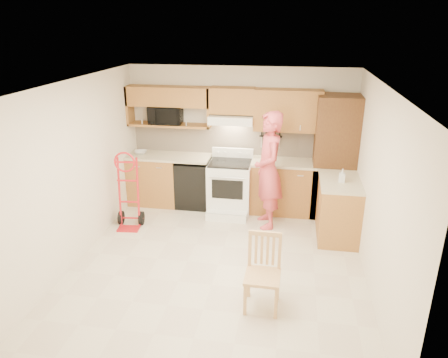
% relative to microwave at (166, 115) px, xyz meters
% --- Properties ---
extents(floor, '(4.00, 4.50, 0.02)m').
position_rel_microwave_xyz_m(floor, '(1.32, -2.08, -1.66)').
color(floor, beige).
rests_on(floor, ground).
extents(ceiling, '(4.00, 4.50, 0.02)m').
position_rel_microwave_xyz_m(ceiling, '(1.32, -2.08, 0.86)').
color(ceiling, white).
rests_on(ceiling, ground).
extents(wall_back, '(4.00, 0.02, 2.50)m').
position_rel_microwave_xyz_m(wall_back, '(1.32, 0.17, -0.40)').
color(wall_back, beige).
rests_on(wall_back, ground).
extents(wall_front, '(4.00, 0.02, 2.50)m').
position_rel_microwave_xyz_m(wall_front, '(1.32, -4.34, -0.40)').
color(wall_front, beige).
rests_on(wall_front, ground).
extents(wall_left, '(0.02, 4.50, 2.50)m').
position_rel_microwave_xyz_m(wall_left, '(-0.69, -2.08, -0.40)').
color(wall_left, beige).
rests_on(wall_left, ground).
extents(wall_right, '(0.02, 4.50, 2.50)m').
position_rel_microwave_xyz_m(wall_right, '(3.33, -2.08, -0.40)').
color(wall_right, beige).
rests_on(wall_right, ground).
extents(backsplash, '(3.92, 0.03, 0.55)m').
position_rel_microwave_xyz_m(backsplash, '(1.32, 0.15, -0.45)').
color(backsplash, beige).
rests_on(backsplash, wall_back).
extents(lower_cab_left, '(0.90, 0.60, 0.90)m').
position_rel_microwave_xyz_m(lower_cab_left, '(-0.23, -0.14, -1.20)').
color(lower_cab_left, '#AC6B2A').
rests_on(lower_cab_left, ground).
extents(dishwasher, '(0.60, 0.60, 0.85)m').
position_rel_microwave_xyz_m(dishwasher, '(0.52, -0.14, -1.23)').
color(dishwasher, black).
rests_on(dishwasher, ground).
extents(lower_cab_right, '(1.14, 0.60, 0.90)m').
position_rel_microwave_xyz_m(lower_cab_right, '(2.15, -0.14, -1.20)').
color(lower_cab_right, '#AC6B2A').
rests_on(lower_cab_right, ground).
extents(countertop_left, '(1.50, 0.63, 0.04)m').
position_rel_microwave_xyz_m(countertop_left, '(0.07, -0.13, -0.73)').
color(countertop_left, beige).
rests_on(countertop_left, lower_cab_left).
extents(countertop_right, '(1.14, 0.63, 0.04)m').
position_rel_microwave_xyz_m(countertop_right, '(2.15, -0.13, -0.73)').
color(countertop_right, beige).
rests_on(countertop_right, lower_cab_right).
extents(cab_return_right, '(0.60, 1.00, 0.90)m').
position_rel_microwave_xyz_m(cab_return_right, '(3.02, -0.94, -1.20)').
color(cab_return_right, '#AC6B2A').
rests_on(cab_return_right, ground).
extents(countertop_return, '(0.63, 1.00, 0.04)m').
position_rel_microwave_xyz_m(countertop_return, '(3.02, -0.94, -0.73)').
color(countertop_return, beige).
rests_on(countertop_return, cab_return_right).
extents(pantry_tall, '(0.70, 0.60, 2.10)m').
position_rel_microwave_xyz_m(pantry_tall, '(2.97, -0.14, -0.60)').
color(pantry_tall, '#553515').
rests_on(pantry_tall, ground).
extents(upper_cab_left, '(1.50, 0.33, 0.34)m').
position_rel_microwave_xyz_m(upper_cab_left, '(0.07, 0.00, 0.33)').
color(upper_cab_left, '#AC6B2A').
rests_on(upper_cab_left, wall_back).
extents(upper_shelf_mw, '(1.50, 0.33, 0.04)m').
position_rel_microwave_xyz_m(upper_shelf_mw, '(0.07, 0.00, -0.18)').
color(upper_shelf_mw, '#AC6B2A').
rests_on(upper_shelf_mw, wall_back).
extents(upper_cab_center, '(0.76, 0.33, 0.44)m').
position_rel_microwave_xyz_m(upper_cab_center, '(1.20, 0.00, 0.29)').
color(upper_cab_center, '#AC6B2A').
rests_on(upper_cab_center, wall_back).
extents(upper_cab_right, '(1.14, 0.33, 0.70)m').
position_rel_microwave_xyz_m(upper_cab_right, '(2.15, 0.00, 0.15)').
color(upper_cab_right, '#AC6B2A').
rests_on(upper_cab_right, wall_back).
extents(range_hood, '(0.76, 0.46, 0.14)m').
position_rel_microwave_xyz_m(range_hood, '(1.20, -0.06, -0.02)').
color(range_hood, white).
rests_on(range_hood, wall_back).
extents(knife_strip, '(0.40, 0.05, 0.29)m').
position_rel_microwave_xyz_m(knife_strip, '(1.87, 0.12, -0.41)').
color(knife_strip, black).
rests_on(knife_strip, backsplash).
extents(microwave, '(0.60, 0.42, 0.32)m').
position_rel_microwave_xyz_m(microwave, '(0.00, 0.00, 0.00)').
color(microwave, black).
rests_on(microwave, upper_shelf_mw).
extents(range, '(0.74, 0.97, 1.09)m').
position_rel_microwave_xyz_m(range, '(1.21, -0.35, -1.11)').
color(range, white).
rests_on(range, ground).
extents(person, '(0.64, 0.80, 1.92)m').
position_rel_microwave_xyz_m(person, '(1.90, -0.74, -0.69)').
color(person, '#D24851').
rests_on(person, ground).
extents(hand_truck, '(0.50, 0.47, 1.17)m').
position_rel_microwave_xyz_m(hand_truck, '(-0.33, -1.20, -1.06)').
color(hand_truck, red).
rests_on(hand_truck, ground).
extents(dining_chair, '(0.42, 0.45, 0.92)m').
position_rel_microwave_xyz_m(dining_chair, '(1.99, -2.92, -1.19)').
color(dining_chair, '#D9B17C').
rests_on(dining_chair, ground).
extents(soap_bottle, '(0.10, 0.10, 0.20)m').
position_rel_microwave_xyz_m(soap_bottle, '(3.02, -0.99, -0.61)').
color(soap_bottle, white).
rests_on(soap_bottle, countertop_return).
extents(bowl, '(0.26, 0.26, 0.05)m').
position_rel_microwave_xyz_m(bowl, '(-0.47, -0.14, -0.68)').
color(bowl, white).
rests_on(bowl, countertop_left).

